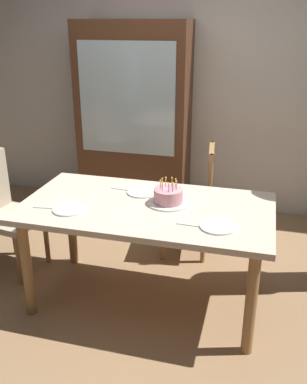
% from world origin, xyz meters
% --- Properties ---
extents(ground, '(6.40, 6.40, 0.00)m').
position_xyz_m(ground, '(0.00, 0.00, 0.00)').
color(ground, '#93704C').
extents(back_wall, '(6.40, 0.10, 2.60)m').
position_xyz_m(back_wall, '(0.00, 1.85, 1.30)').
color(back_wall, beige).
rests_on(back_wall, ground).
extents(dining_table, '(1.67, 0.89, 0.75)m').
position_xyz_m(dining_table, '(0.00, 0.00, 0.66)').
color(dining_table, beige).
rests_on(dining_table, ground).
extents(birthday_cake, '(0.28, 0.28, 0.17)m').
position_xyz_m(birthday_cake, '(0.14, 0.06, 0.80)').
color(birthday_cake, silver).
rests_on(birthday_cake, dining_table).
extents(plate_near_celebrant, '(0.22, 0.22, 0.01)m').
position_xyz_m(plate_near_celebrant, '(-0.46, -0.20, 0.76)').
color(plate_near_celebrant, white).
rests_on(plate_near_celebrant, dining_table).
extents(plate_far_side, '(0.22, 0.22, 0.01)m').
position_xyz_m(plate_far_side, '(-0.08, 0.20, 0.76)').
color(plate_far_side, white).
rests_on(plate_far_side, dining_table).
extents(plate_near_guest, '(0.22, 0.22, 0.01)m').
position_xyz_m(plate_near_guest, '(0.50, -0.20, 0.76)').
color(plate_near_guest, white).
rests_on(plate_near_guest, dining_table).
extents(fork_near_celebrant, '(0.18, 0.04, 0.01)m').
position_xyz_m(fork_near_celebrant, '(-0.62, -0.21, 0.76)').
color(fork_near_celebrant, silver).
rests_on(fork_near_celebrant, dining_table).
extents(fork_far_side, '(0.18, 0.04, 0.01)m').
position_xyz_m(fork_far_side, '(-0.24, 0.22, 0.76)').
color(fork_far_side, silver).
rests_on(fork_far_side, dining_table).
extents(fork_near_guest, '(0.18, 0.02, 0.01)m').
position_xyz_m(fork_near_guest, '(0.34, -0.22, 0.76)').
color(fork_near_guest, silver).
rests_on(fork_near_guest, dining_table).
extents(chair_spindle_back, '(0.49, 0.49, 0.95)m').
position_xyz_m(chair_spindle_back, '(0.15, 0.77, 0.46)').
color(chair_spindle_back, '#9E7042').
rests_on(chair_spindle_back, ground).
extents(chair_upholstered, '(0.50, 0.50, 0.95)m').
position_xyz_m(chair_upholstered, '(-1.22, 0.15, 0.53)').
color(chair_upholstered, tan).
rests_on(chair_upholstered, ground).
extents(china_cabinet, '(1.10, 0.45, 1.90)m').
position_xyz_m(china_cabinet, '(-0.57, 1.56, 0.95)').
color(china_cabinet, '#56331E').
rests_on(china_cabinet, ground).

